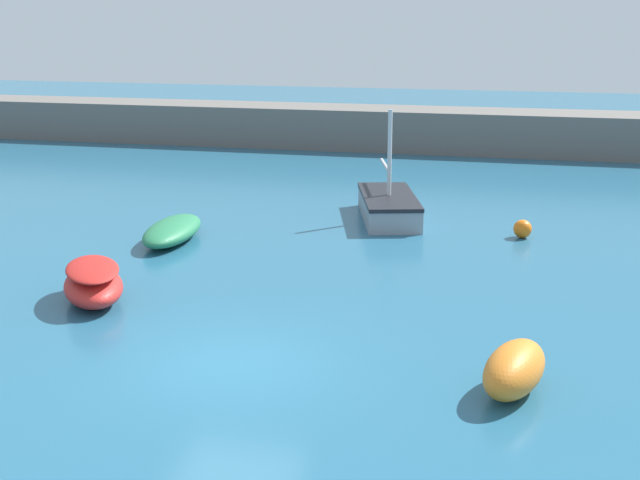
# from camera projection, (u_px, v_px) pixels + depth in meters

# --- Properties ---
(ground_plane) EXTENTS (120.00, 120.00, 0.20)m
(ground_plane) POSITION_uv_depth(u_px,v_px,m) (233.00, 367.00, 17.05)
(ground_plane) COLOR #235B7A
(harbor_breakwater) EXTENTS (56.47, 3.30, 1.93)m
(harbor_breakwater) POSITION_uv_depth(u_px,v_px,m) (423.00, 129.00, 42.33)
(harbor_breakwater) COLOR #66605B
(harbor_breakwater) RESTS_ON ground_plane
(sailboat_twin_hulled) EXTENTS (2.76, 4.55, 3.51)m
(sailboat_twin_hulled) POSITION_uv_depth(u_px,v_px,m) (389.00, 206.00, 28.46)
(sailboat_twin_hulled) COLOR gray
(sailboat_twin_hulled) RESTS_ON ground_plane
(rowboat_with_red_cover) EXTENTS (2.50, 2.97, 0.89)m
(rowboat_with_red_cover) POSITION_uv_depth(u_px,v_px,m) (93.00, 283.00, 20.43)
(rowboat_with_red_cover) COLOR red
(rowboat_with_red_cover) RESTS_ON ground_plane
(rowboat_white_midwater) EXTENTS (1.63, 3.59, 0.62)m
(rowboat_white_midwater) POSITION_uv_depth(u_px,v_px,m) (172.00, 231.00, 25.80)
(rowboat_white_midwater) COLOR #287A4C
(rowboat_white_midwater) RESTS_ON ground_plane
(fishing_dinghy_green) EXTENTS (1.42, 2.25, 0.89)m
(fishing_dinghy_green) POSITION_uv_depth(u_px,v_px,m) (514.00, 369.00, 15.54)
(fishing_dinghy_green) COLOR orange
(fishing_dinghy_green) RESTS_ON ground_plane
(mooring_buoy_orange) EXTENTS (0.54, 0.54, 0.54)m
(mooring_buoy_orange) POSITION_uv_depth(u_px,v_px,m) (523.00, 229.00, 26.16)
(mooring_buoy_orange) COLOR orange
(mooring_buoy_orange) RESTS_ON ground_plane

